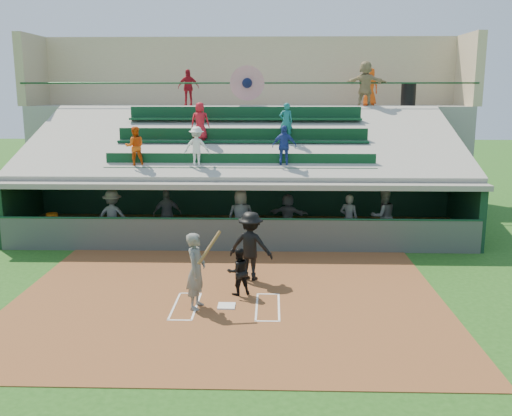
{
  "coord_description": "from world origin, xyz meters",
  "views": [
    {
      "loc": [
        1.12,
        -13.33,
        5.27
      ],
      "look_at": [
        0.63,
        3.5,
        1.8
      ],
      "focal_mm": 40.0,
      "sensor_mm": 36.0,
      "label": 1
    }
  ],
  "objects_px": {
    "water_cooler": "(52,219)",
    "trash_bin": "(408,95)",
    "batter_at_plate": "(196,270)",
    "catcher": "(238,271)",
    "home_plate": "(227,306)",
    "white_table": "(53,233)"
  },
  "relations": [
    {
      "from": "batter_at_plate",
      "to": "trash_bin",
      "type": "xyz_separation_m",
      "value": [
        7.9,
        12.87,
        4.12
      ]
    },
    {
      "from": "white_table",
      "to": "water_cooler",
      "type": "relative_size",
      "value": 1.8
    },
    {
      "from": "batter_at_plate",
      "to": "catcher",
      "type": "relative_size",
      "value": 1.56
    },
    {
      "from": "trash_bin",
      "to": "white_table",
      "type": "bearing_deg",
      "value": -153.51
    },
    {
      "from": "home_plate",
      "to": "catcher",
      "type": "height_order",
      "value": "catcher"
    },
    {
      "from": "home_plate",
      "to": "trash_bin",
      "type": "distance_m",
      "value": 15.51
    },
    {
      "from": "white_table",
      "to": "batter_at_plate",
      "type": "bearing_deg",
      "value": -46.06
    },
    {
      "from": "batter_at_plate",
      "to": "white_table",
      "type": "xyz_separation_m",
      "value": [
        -5.86,
        6.01,
        -0.62
      ]
    },
    {
      "from": "white_table",
      "to": "trash_bin",
      "type": "relative_size",
      "value": 0.74
    },
    {
      "from": "batter_at_plate",
      "to": "catcher",
      "type": "bearing_deg",
      "value": 44.78
    },
    {
      "from": "water_cooler",
      "to": "home_plate",
      "type": "bearing_deg",
      "value": -41.95
    },
    {
      "from": "batter_at_plate",
      "to": "white_table",
      "type": "distance_m",
      "value": 8.42
    },
    {
      "from": "catcher",
      "to": "trash_bin",
      "type": "bearing_deg",
      "value": -143.76
    },
    {
      "from": "catcher",
      "to": "white_table",
      "type": "distance_m",
      "value": 8.5
    },
    {
      "from": "batter_at_plate",
      "to": "trash_bin",
      "type": "relative_size",
      "value": 2.0
    },
    {
      "from": "water_cooler",
      "to": "trash_bin",
      "type": "relative_size",
      "value": 0.41
    },
    {
      "from": "water_cooler",
      "to": "batter_at_plate",
      "type": "bearing_deg",
      "value": -45.68
    },
    {
      "from": "batter_at_plate",
      "to": "catcher",
      "type": "height_order",
      "value": "batter_at_plate"
    },
    {
      "from": "trash_bin",
      "to": "home_plate",
      "type": "bearing_deg",
      "value": -119.3
    },
    {
      "from": "catcher",
      "to": "batter_at_plate",
      "type": "bearing_deg",
      "value": 21.22
    },
    {
      "from": "water_cooler",
      "to": "trash_bin",
      "type": "height_order",
      "value": "trash_bin"
    },
    {
      "from": "home_plate",
      "to": "catcher",
      "type": "bearing_deg",
      "value": 74.53
    }
  ]
}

